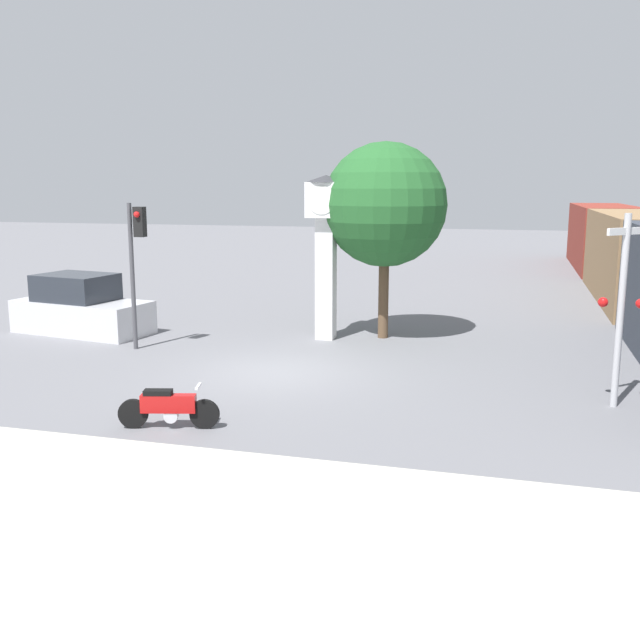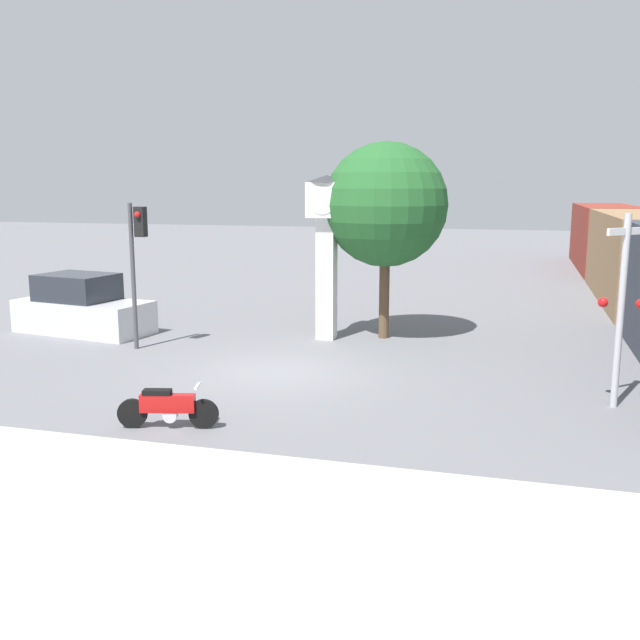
# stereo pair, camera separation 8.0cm
# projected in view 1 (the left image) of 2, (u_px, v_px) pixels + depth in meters

# --- Properties ---
(ground_plane) EXTENTS (120.00, 120.00, 0.00)m
(ground_plane) POSITION_uv_depth(u_px,v_px,m) (276.00, 372.00, 17.23)
(ground_plane) COLOR slate
(sidewalk_strip) EXTENTS (36.00, 6.00, 0.10)m
(sidewalk_strip) POSITION_uv_depth(u_px,v_px,m) (71.00, 528.00, 9.30)
(sidewalk_strip) COLOR #BCB7A8
(sidewalk_strip) RESTS_ON ground_plane
(motorcycle) EXTENTS (1.85, 0.62, 0.83)m
(motorcycle) POSITION_uv_depth(u_px,v_px,m) (168.00, 408.00, 13.19)
(motorcycle) COLOR black
(motorcycle) RESTS_ON ground_plane
(clock_tower) EXTENTS (1.19, 1.19, 4.74)m
(clock_tower) POSITION_uv_depth(u_px,v_px,m) (326.00, 232.00, 20.46)
(clock_tower) COLOR white
(clock_tower) RESTS_ON ground_plane
(freight_train) EXTENTS (2.80, 34.81, 3.40)m
(freight_train) POSITION_uv_depth(u_px,v_px,m) (636.00, 257.00, 27.73)
(freight_train) COLOR #333842
(freight_train) RESTS_ON ground_plane
(traffic_light) EXTENTS (0.50, 0.35, 3.99)m
(traffic_light) POSITION_uv_depth(u_px,v_px,m) (136.00, 249.00, 19.18)
(traffic_light) COLOR #47474C
(traffic_light) RESTS_ON ground_plane
(railroad_crossing_signal) EXTENTS (0.90, 0.82, 3.92)m
(railroad_crossing_signal) POSITION_uv_depth(u_px,v_px,m) (621.00, 304.00, 14.17)
(railroad_crossing_signal) COLOR #B7B7BC
(railroad_crossing_signal) RESTS_ON ground_plane
(street_tree) EXTENTS (3.57, 3.57, 5.69)m
(street_tree) POSITION_uv_depth(u_px,v_px,m) (385.00, 205.00, 20.47)
(street_tree) COLOR brown
(street_tree) RESTS_ON ground_plane
(parked_car) EXTENTS (4.43, 2.45, 1.80)m
(parked_car) POSITION_uv_depth(u_px,v_px,m) (81.00, 309.00, 21.76)
(parked_car) COLOR silver
(parked_car) RESTS_ON ground_plane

